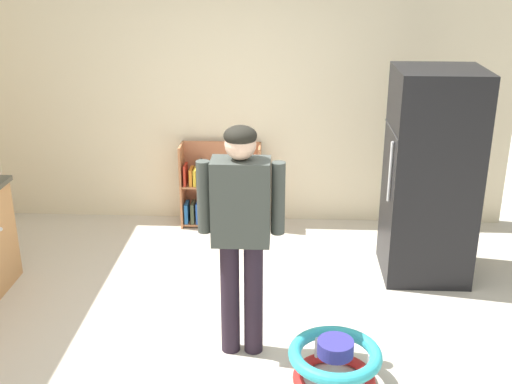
{
  "coord_description": "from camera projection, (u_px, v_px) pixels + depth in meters",
  "views": [
    {
      "loc": [
        0.39,
        -3.88,
        2.64
      ],
      "look_at": [
        0.17,
        0.48,
        0.98
      ],
      "focal_mm": 44.73,
      "sensor_mm": 36.0,
      "label": 1
    }
  ],
  "objects": [
    {
      "name": "baby_walker",
      "position": [
        335.0,
        363.0,
        4.1
      ],
      "size": [
        0.6,
        0.6,
        0.32
      ],
      "color": "red",
      "rests_on": "ground"
    },
    {
      "name": "standing_person",
      "position": [
        241.0,
        222.0,
        4.16
      ],
      "size": [
        0.57,
        0.22,
        1.63
      ],
      "color": "#271C28",
      "rests_on": "ground"
    },
    {
      "name": "bookshelf",
      "position": [
        216.0,
        190.0,
        6.47
      ],
      "size": [
        0.8,
        0.28,
        0.85
      ],
      "color": "#B87349",
      "rests_on": "ground"
    },
    {
      "name": "refrigerator",
      "position": [
        431.0,
        176.0,
        5.28
      ],
      "size": [
        0.73,
        0.68,
        1.78
      ],
      "color": "black",
      "rests_on": "ground"
    },
    {
      "name": "ground_plane",
      "position": [
        229.0,
        343.0,
        4.58
      ],
      "size": [
        12.0,
        12.0,
        0.0
      ],
      "primitive_type": "plane",
      "color": "beige",
      "rests_on": "ground"
    },
    {
      "name": "back_wall",
      "position": [
        248.0,
        91.0,
        6.28
      ],
      "size": [
        5.2,
        0.06,
        2.7
      ],
      "primitive_type": "cube",
      "color": "beige",
      "rests_on": "ground"
    }
  ]
}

